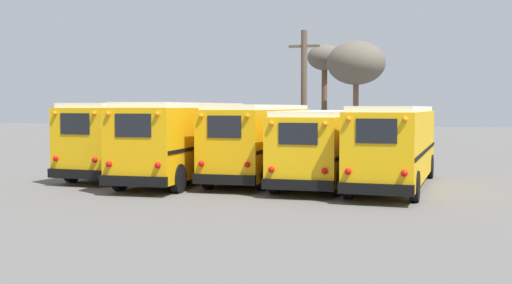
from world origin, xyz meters
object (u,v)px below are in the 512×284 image
Objects in this scene: school_bus_3 at (322,144)px; bare_tree_1 at (325,61)px; school_bus_0 at (139,136)px; school_bus_2 at (262,139)px; bare_tree_0 at (356,64)px; school_bus_1 at (186,138)px; utility_pole at (304,95)px; school_bus_4 at (395,143)px.

school_bus_3 is 1.25× the size of bare_tree_1.
school_bus_2 is at bearing 1.79° from school_bus_0.
bare_tree_0 is (1.72, 16.24, 4.28)m from school_bus_2.
bare_tree_0 is (-1.22, 17.45, 4.42)m from school_bus_3.
school_bus_0 is 5.90m from school_bus_2.
bare_tree_1 reaches higher than school_bus_1.
school_bus_2 is 1.42× the size of bare_tree_0.
bare_tree_0 is 0.99× the size of bare_tree_1.
school_bus_3 is at bearing -79.03° from bare_tree_1.
bare_tree_0 reaches higher than school_bus_1.
school_bus_1 reaches higher than school_bus_2.
bare_tree_0 is (7.62, 16.42, 4.26)m from school_bus_0.
school_bus_4 is at bearing -59.72° from utility_pole.
bare_tree_1 is at bearing 92.85° from school_bus_2.
bare_tree_0 is at bearing 65.12° from school_bus_0.
school_bus_2 is 1.04× the size of school_bus_4.
school_bus_0 is at bearing 173.39° from school_bus_3.
school_bus_4 is 1.37× the size of bare_tree_0.
school_bus_0 is 0.97× the size of school_bus_4.
school_bus_4 reaches higher than school_bus_3.
utility_pole is (2.77, 10.49, 2.05)m from school_bus_1.
bare_tree_0 is (-4.17, 17.66, 4.31)m from school_bus_4.
school_bus_2 is 19.42m from bare_tree_1.
bare_tree_0 is at bearing 83.94° from school_bus_2.
school_bus_1 is 1.45× the size of bare_tree_0.
school_bus_1 is 1.05× the size of school_bus_4.
school_bus_1 is at bearing -179.35° from school_bus_4.
bare_tree_0 reaches higher than school_bus_4.
bare_tree_0 reaches higher than school_bus_0.
school_bus_0 is 0.92× the size of school_bus_1.
school_bus_2 is (5.89, 0.18, -0.03)m from school_bus_0.
school_bus_0 reaches higher than school_bus_3.
bare_tree_1 is (-0.94, 18.82, 4.68)m from school_bus_2.
bare_tree_1 reaches higher than school_bus_4.
school_bus_3 is at bearing -72.95° from utility_pole.
utility_pole reaches higher than school_bus_0.
school_bus_4 is 18.65m from bare_tree_0.
school_bus_2 reaches higher than school_bus_3.
bare_tree_0 is (1.90, 7.28, 2.18)m from utility_pole.
bare_tree_0 is at bearing 75.37° from utility_pole.
school_bus_1 is 1.43× the size of bare_tree_1.
utility_pole is 0.98× the size of bare_tree_1.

